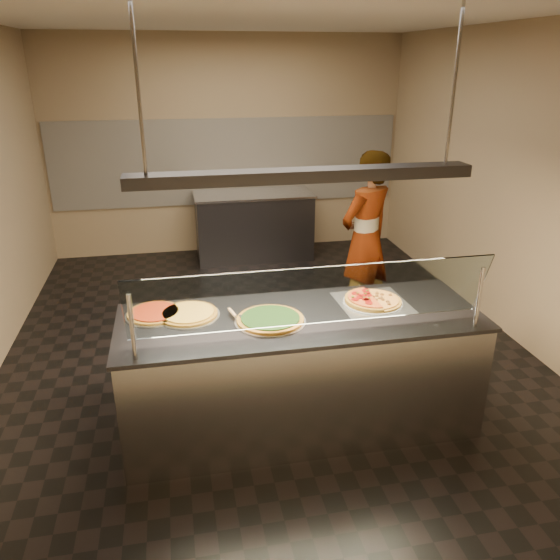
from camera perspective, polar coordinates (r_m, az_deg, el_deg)
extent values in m
cube|color=black|center=(5.59, -1.61, -6.40)|extent=(5.00, 6.00, 0.02)
cube|color=silver|center=(4.93, -2.02, 26.20)|extent=(5.00, 6.00, 0.02)
cube|color=#9D8A65|center=(7.98, -5.50, 13.65)|extent=(5.00, 0.02, 3.00)
cube|color=#9D8A65|center=(2.31, 10.86, -8.23)|extent=(5.00, 0.02, 3.00)
cube|color=#9D8A65|center=(5.99, 22.97, 9.23)|extent=(0.02, 6.00, 3.00)
cube|color=silver|center=(7.99, -5.43, 12.21)|extent=(4.90, 0.02, 1.20)
cube|color=#B7B7BC|center=(4.19, 2.12, -9.69)|extent=(2.59, 0.90, 0.90)
cube|color=#323237|center=(3.96, 2.21, -3.96)|extent=(2.63, 0.94, 0.03)
cylinder|color=#B7B7BC|center=(3.42, -15.19, -4.81)|extent=(0.03, 0.03, 0.44)
cylinder|color=#B7B7BC|center=(3.95, 20.07, -1.73)|extent=(0.03, 0.03, 0.44)
cube|color=white|center=(3.53, 3.55, -1.73)|extent=(2.39, 0.18, 0.47)
cube|color=silver|center=(4.22, 9.63, -2.32)|extent=(0.53, 0.53, 0.01)
cylinder|color=silver|center=(4.22, 9.63, -2.23)|extent=(0.45, 0.45, 0.01)
cylinder|color=#6B0B07|center=(4.30, 8.92, -1.02)|extent=(0.06, 0.06, 0.01)
cylinder|color=#6B0B07|center=(4.25, 9.06, -1.32)|extent=(0.06, 0.06, 0.01)
cylinder|color=#6B0B07|center=(4.22, 9.20, -1.50)|extent=(0.06, 0.06, 0.01)
cylinder|color=#6B0B07|center=(4.23, 7.85, -1.33)|extent=(0.06, 0.06, 0.01)
cylinder|color=#6B0B07|center=(4.20, 8.58, -1.56)|extent=(0.06, 0.06, 0.01)
cylinder|color=#6B0B07|center=(4.17, 8.32, -1.73)|extent=(0.06, 0.06, 0.01)
cylinder|color=#6B0B07|center=(4.13, 7.84, -1.96)|extent=(0.06, 0.06, 0.01)
cylinder|color=#6B0B07|center=(4.14, 8.90, -1.94)|extent=(0.06, 0.06, 0.01)
cylinder|color=#6B0B07|center=(4.13, 9.09, -2.04)|extent=(0.06, 0.06, 0.01)
cylinder|color=#6B0B07|center=(4.08, 9.26, -2.32)|extent=(0.06, 0.06, 0.01)
cube|color=#19590F|center=(4.28, 9.06, -1.08)|extent=(0.02, 0.02, 0.01)
cube|color=#19590F|center=(4.23, 8.90, -1.38)|extent=(0.02, 0.02, 0.01)
cube|color=#19590F|center=(4.23, 8.07, -1.33)|extent=(0.02, 0.01, 0.01)
cube|color=#19590F|center=(4.16, 7.59, -1.70)|extent=(0.02, 0.02, 0.01)
cube|color=#19590F|center=(4.16, 8.73, -1.78)|extent=(0.01, 0.02, 0.01)
cube|color=#19590F|center=(4.16, 9.28, -1.84)|extent=(0.02, 0.02, 0.01)
sphere|color=#513014|center=(4.18, 9.97, -2.04)|extent=(0.03, 0.03, 0.03)
sphere|color=#513014|center=(4.13, 11.30, -2.46)|extent=(0.03, 0.03, 0.03)
sphere|color=#513014|center=(4.17, 11.16, -2.21)|extent=(0.03, 0.03, 0.03)
sphere|color=#513014|center=(4.20, 10.65, -2.00)|extent=(0.03, 0.03, 0.03)
sphere|color=#513014|center=(4.22, 10.38, -1.88)|extent=(0.03, 0.03, 0.03)
sphere|color=#513014|center=(4.22, 10.51, -1.84)|extent=(0.03, 0.03, 0.03)
sphere|color=#513014|center=(4.29, 11.41, -1.52)|extent=(0.03, 0.03, 0.03)
sphere|color=#513014|center=(4.29, 10.57, -1.48)|extent=(0.03, 0.03, 0.03)
sphere|color=#513014|center=(4.25, 10.06, -1.63)|extent=(0.03, 0.03, 0.03)
sphere|color=#513014|center=(4.30, 10.07, -1.35)|extent=(0.03, 0.03, 0.03)
sphere|color=#513014|center=(4.23, 9.67, -1.72)|extent=(0.03, 0.03, 0.03)
cylinder|color=silver|center=(3.88, -1.03, -4.28)|extent=(0.51, 0.51, 0.01)
cylinder|color=brown|center=(3.87, -1.03, -4.10)|extent=(0.48, 0.48, 0.02)
cylinder|color=black|center=(3.86, -1.04, -3.91)|extent=(0.42, 0.42, 0.01)
cylinder|color=silver|center=(4.02, -9.56, -3.59)|extent=(0.46, 0.46, 0.01)
cylinder|color=brown|center=(4.02, -9.57, -3.45)|extent=(0.43, 0.43, 0.02)
cylinder|color=gold|center=(4.01, -9.58, -3.29)|extent=(0.37, 0.37, 0.01)
cylinder|color=silver|center=(4.08, -12.94, -3.48)|extent=(0.42, 0.42, 0.01)
cylinder|color=brown|center=(4.07, -12.96, -3.34)|extent=(0.39, 0.39, 0.02)
cylinder|color=maroon|center=(4.07, -12.97, -3.18)|extent=(0.34, 0.34, 0.01)
cube|color=#B7B7BC|center=(3.89, -3.19, -3.82)|extent=(0.15, 0.14, 0.00)
cylinder|color=tan|center=(3.95, -5.00, -3.38)|extent=(0.06, 0.14, 0.02)
cube|color=#323237|center=(7.80, -2.76, 5.62)|extent=(1.61, 0.70, 0.90)
cube|color=#B7B7BC|center=(7.68, -2.82, 8.95)|extent=(1.65, 0.74, 0.03)
imported|color=#352F3C|center=(5.75, 8.91, 4.21)|extent=(0.80, 0.72, 1.83)
cube|color=#323237|center=(3.63, 2.45, 10.89)|extent=(2.30, 0.18, 0.08)
cylinder|color=#B7B7BC|center=(3.47, -14.61, 18.80)|extent=(0.02, 0.02, 1.01)
cylinder|color=#B7B7BC|center=(3.93, 17.75, 18.79)|extent=(0.02, 0.02, 1.01)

